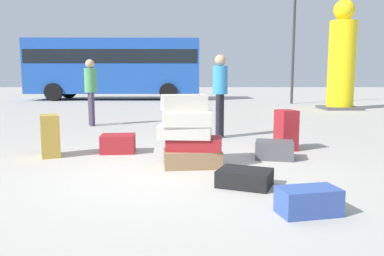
{
  "coord_description": "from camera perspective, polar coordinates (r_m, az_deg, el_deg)",
  "views": [
    {
      "loc": [
        0.48,
        -4.7,
        1.23
      ],
      "look_at": [
        0.48,
        1.93,
        0.34
      ],
      "focal_mm": 35.92,
      "sensor_mm": 36.0,
      "label": 1
    }
  ],
  "objects": [
    {
      "name": "lamp_post",
      "position": [
        18.4,
        14.99,
        17.16
      ],
      "size": [
        0.36,
        0.36,
        6.75
      ],
      "color": "#333338",
      "rests_on": "ground"
    },
    {
      "name": "suitcase_black_white_trunk",
      "position": [
        4.4,
        7.82,
        -7.34
      ],
      "size": [
        0.7,
        0.62,
        0.19
      ],
      "primitive_type": "cube",
      "rotation": [
        0.0,
        0.0,
        -0.39
      ],
      "color": "black",
      "rests_on": "ground"
    },
    {
      "name": "suitcase_maroon_behind_tower",
      "position": [
        6.35,
        -10.94,
        -2.29
      ],
      "size": [
        0.57,
        0.47,
        0.29
      ],
      "primitive_type": "cube",
      "rotation": [
        0.0,
        0.0,
        0.08
      ],
      "color": "maroon",
      "rests_on": "ground"
    },
    {
      "name": "suitcase_tan_left_side",
      "position": [
        6.31,
        -20.35,
        -1.08
      ],
      "size": [
        0.41,
        0.49,
        0.65
      ],
      "primitive_type": "cube",
      "rotation": [
        0.0,
        0.0,
        0.39
      ],
      "color": "#B28C33",
      "rests_on": "ground"
    },
    {
      "name": "ground_plane",
      "position": [
        4.88,
        -5.65,
        -6.95
      ],
      "size": [
        80.0,
        80.0,
        0.0
      ],
      "primitive_type": "plane",
      "color": "#ADA89E"
    },
    {
      "name": "suitcase_navy_foreground_near",
      "position": [
        3.65,
        16.88,
        -10.34
      ],
      "size": [
        0.59,
        0.41,
        0.24
      ],
      "primitive_type": "cube",
      "rotation": [
        0.0,
        0.0,
        0.22
      ],
      "color": "#334F99",
      "rests_on": "ground"
    },
    {
      "name": "suitcase_maroon_upright_blue",
      "position": [
        6.62,
        13.77,
        -0.31
      ],
      "size": [
        0.36,
        0.43,
        0.67
      ],
      "primitive_type": "cube",
      "rotation": [
        0.0,
        0.0,
        0.24
      ],
      "color": "maroon",
      "rests_on": "ground"
    },
    {
      "name": "person_tourist_with_camera",
      "position": [
        7.72,
        4.17,
        5.92
      ],
      "size": [
        0.3,
        0.33,
        1.66
      ],
      "rotation": [
        0.0,
        0.0,
        -1.87
      ],
      "color": "black",
      "rests_on": "ground"
    },
    {
      "name": "yellow_dummy_statue",
      "position": [
        15.59,
        21.29,
        9.21
      ],
      "size": [
        1.37,
        1.37,
        4.03
      ],
      "color": "yellow",
      "rests_on": "ground"
    },
    {
      "name": "parked_bus",
      "position": [
        21.15,
        -11.4,
        9.14
      ],
      "size": [
        8.97,
        2.82,
        3.15
      ],
      "rotation": [
        0.0,
        0.0,
        0.01
      ],
      "color": "#1E4CA5",
      "rests_on": "ground"
    },
    {
      "name": "person_bearded_onlooker",
      "position": [
        9.94,
        -14.84,
        6.01
      ],
      "size": [
        0.3,
        0.32,
        1.65
      ],
      "rotation": [
        0.0,
        0.0,
        -1.15
      ],
      "color": "#3F334C",
      "rests_on": "ground"
    },
    {
      "name": "suitcase_charcoal_right_side",
      "position": [
        5.9,
        12.1,
        -3.19
      ],
      "size": [
        0.63,
        0.52,
        0.27
      ],
      "primitive_type": "cube",
      "rotation": [
        0.0,
        0.0,
        -0.21
      ],
      "color": "#4C4C51",
      "rests_on": "ground"
    },
    {
      "name": "suitcase_tower",
      "position": [
        5.25,
        -0.44,
        -0.98
      ],
      "size": [
        0.89,
        0.65,
        0.98
      ],
      "color": "olive",
      "rests_on": "ground"
    }
  ]
}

